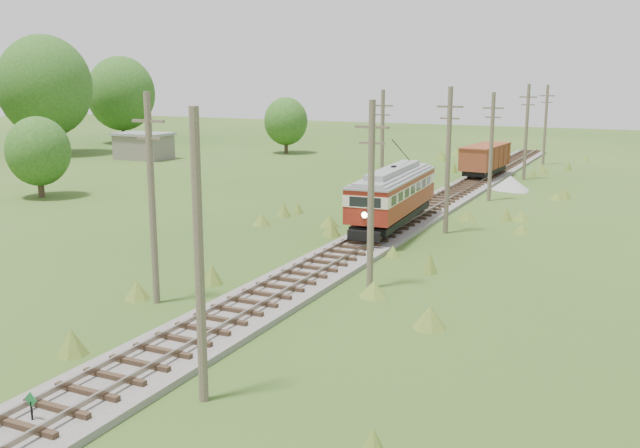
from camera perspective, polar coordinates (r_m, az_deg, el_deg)
The scene contains 18 objects.
railbed_main at distance 48.80m, azimuth 7.35°, elevation 0.53°, with size 3.60×96.00×0.57m.
switch_marker at distance 21.86m, azimuth -22.09°, elevation -13.41°, with size 0.45×0.06×1.08m.
streetcar at distance 44.83m, azimuth 5.88°, elevation 2.56°, with size 3.45×11.65×5.28m.
gondola at distance 69.17m, azimuth 13.09°, elevation 5.16°, with size 3.21×8.30×2.70m.
gravel_pile at distance 63.39m, azimuth 15.07°, elevation 3.15°, with size 3.30×3.50×1.20m.
utility_pole_r_1 at distance 20.95m, azimuth -9.66°, elevation -2.82°, with size 0.30×0.30×8.80m.
utility_pole_r_2 at distance 32.12m, azimuth 4.10°, elevation 2.44°, with size 1.60×0.30×8.60m.
utility_pole_r_3 at distance 44.36m, azimuth 10.21°, elevation 5.12°, with size 1.60×0.30×9.00m.
utility_pole_r_4 at distance 57.01m, azimuth 13.54°, elevation 6.11°, with size 1.60×0.30×8.40m.
utility_pole_r_5 at distance 69.64m, azimuth 16.19°, elevation 7.16°, with size 1.60×0.30×8.90m.
utility_pole_r_6 at distance 82.50m, azimuth 17.59°, elevation 7.65°, with size 1.60×0.30×8.70m.
utility_pole_l_a at distance 30.70m, azimuth -13.31°, elevation 2.10°, with size 1.60×0.30×9.00m.
utility_pole_l_b at distance 55.28m, azimuth 4.99°, elevation 6.33°, with size 1.60×0.30×8.60m.
tree_left_4 at distance 95.08m, azimuth -21.17°, elevation 10.24°, with size 11.34×11.34×14.61m.
tree_left_5 at distance 108.06m, azimuth -15.63°, elevation 10.02°, with size 9.66×9.66×12.44m.
tree_mid_a at distance 90.51m, azimuth -2.74°, elevation 8.21°, with size 5.46×5.46×7.03m.
tree_mid_c at distance 61.43m, azimuth -21.62°, elevation 5.43°, with size 5.04×5.04×6.49m.
shed at distance 86.62m, azimuth -13.93°, elevation 6.10°, with size 6.40×4.40×3.10m.
Camera 1 is at (14.91, -11.50, 9.62)m, focal length 40.00 mm.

